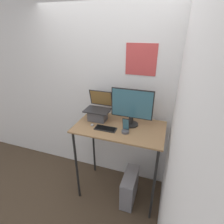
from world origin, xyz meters
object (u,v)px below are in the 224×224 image
object	(u,v)px
keyboard	(106,129)
cell_phone	(125,129)
mouse	(92,125)
computer_tower	(129,187)
laptop	(98,112)
monitor	(132,108)

from	to	relation	value
keyboard	cell_phone	bearing A→B (deg)	1.18
keyboard	mouse	distance (m)	0.19
computer_tower	cell_phone	bearing A→B (deg)	-159.32
laptop	mouse	size ratio (longest dim) A/B	6.91
keyboard	computer_tower	distance (m)	0.95
laptop	monitor	xyz separation A→B (m)	(0.44, -0.00, 0.13)
laptop	computer_tower	size ratio (longest dim) A/B	0.83
mouse	cell_phone	distance (m)	0.43
cell_phone	laptop	bearing A→B (deg)	154.82
laptop	mouse	world-z (taller)	laptop
monitor	computer_tower	size ratio (longest dim) A/B	1.15
cell_phone	computer_tower	bearing A→B (deg)	20.68
mouse	computer_tower	distance (m)	1.04
mouse	computer_tower	bearing A→B (deg)	1.46
keyboard	cell_phone	size ratio (longest dim) A/B	1.44
laptop	computer_tower	bearing A→B (deg)	-18.44
laptop	monitor	size ratio (longest dim) A/B	0.72
monitor	mouse	world-z (taller)	monitor
mouse	cell_phone	xyz separation A→B (m)	(0.43, -0.02, 0.03)
monitor	cell_phone	size ratio (longest dim) A/B	2.79
keyboard	mouse	world-z (taller)	mouse
mouse	cell_phone	world-z (taller)	cell_phone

